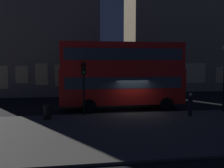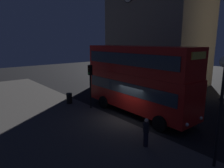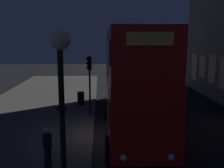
% 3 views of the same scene
% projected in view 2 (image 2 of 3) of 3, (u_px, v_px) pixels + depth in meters
% --- Properties ---
extents(ground_plane, '(80.00, 80.00, 0.00)m').
position_uv_depth(ground_plane, '(130.00, 119.00, 15.39)').
color(ground_plane, black).
extents(sidewalk_slab, '(44.00, 8.44, 0.12)m').
position_uv_depth(sidewalk_slab, '(72.00, 138.00, 12.29)').
color(sidewalk_slab, '#423F3D').
rests_on(sidewalk_slab, ground).
extents(building_with_clock, '(13.03, 8.38, 18.66)m').
position_uv_depth(building_with_clock, '(157.00, 16.00, 27.75)').
color(building_with_clock, gray).
rests_on(building_with_clock, ground).
extents(double_decker_bus, '(10.19, 3.02, 5.48)m').
position_uv_depth(double_decker_bus, '(137.00, 76.00, 16.04)').
color(double_decker_bus, red).
rests_on(double_decker_bus, ground).
extents(traffic_light_near_kerb, '(0.34, 0.37, 3.77)m').
position_uv_depth(traffic_light_near_kerb, '(90.00, 77.00, 17.02)').
color(traffic_light_near_kerb, black).
rests_on(traffic_light_near_kerb, sidewalk_slab).
extents(street_lamp, '(0.51, 0.51, 5.13)m').
position_uv_depth(street_lamp, '(223.00, 86.00, 8.60)').
color(street_lamp, black).
rests_on(street_lamp, sidewalk_slab).
extents(pedestrian, '(0.34, 0.34, 1.63)m').
position_uv_depth(pedestrian, '(146.00, 132.00, 11.00)').
color(pedestrian, black).
rests_on(pedestrian, sidewalk_slab).
extents(litter_bin, '(0.53, 0.53, 0.96)m').
position_uv_depth(litter_bin, '(69.00, 98.00, 18.86)').
color(litter_bin, black).
rests_on(litter_bin, sidewalk_slab).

